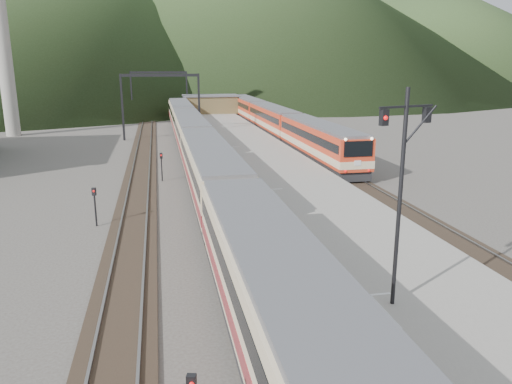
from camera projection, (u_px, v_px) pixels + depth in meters
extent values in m
cube|color=black|center=(195.00, 160.00, 48.58)|extent=(2.60, 200.00, 0.12)
cube|color=slate|center=(187.00, 159.00, 48.42)|extent=(0.10, 200.00, 0.14)
cube|color=slate|center=(202.00, 158.00, 48.68)|extent=(0.10, 200.00, 0.14)
cube|color=black|center=(142.00, 161.00, 47.64)|extent=(2.60, 200.00, 0.12)
cube|color=slate|center=(134.00, 161.00, 47.48)|extent=(0.10, 200.00, 0.14)
cube|color=slate|center=(150.00, 160.00, 47.75)|extent=(0.10, 200.00, 0.14)
cube|color=black|center=(308.00, 156.00, 50.72)|extent=(2.60, 200.00, 0.12)
cube|color=slate|center=(301.00, 155.00, 50.56)|extent=(0.10, 200.00, 0.14)
cube|color=slate|center=(315.00, 154.00, 50.83)|extent=(0.10, 200.00, 0.14)
cube|color=gray|center=(255.00, 157.00, 47.61)|extent=(8.00, 100.00, 1.00)
cube|color=black|center=(122.00, 107.00, 60.46)|extent=(0.25, 0.25, 8.00)
cube|color=black|center=(199.00, 106.00, 62.20)|extent=(0.25, 0.25, 8.00)
cube|color=black|center=(160.00, 75.00, 60.39)|extent=(9.30, 0.22, 0.35)
cube|color=black|center=(132.00, 95.00, 84.23)|extent=(0.25, 0.25, 8.00)
cube|color=black|center=(187.00, 95.00, 85.97)|extent=(0.25, 0.25, 8.00)
cube|color=black|center=(159.00, 72.00, 84.16)|extent=(9.30, 0.22, 0.35)
cube|color=brown|center=(210.00, 105.00, 85.17)|extent=(9.00, 4.00, 2.80)
cube|color=slate|center=(210.00, 96.00, 84.79)|extent=(9.40, 4.40, 0.30)
cone|color=#2B3F1C|center=(47.00, 4.00, 176.32)|extent=(180.00, 180.00, 60.00)
cone|color=#2B3F1C|center=(227.00, 0.00, 225.56)|extent=(220.00, 220.00, 75.00)
cone|color=#2B3F1C|center=(409.00, 28.00, 224.57)|extent=(160.00, 160.00, 50.00)
cube|color=beige|center=(283.00, 309.00, 14.70)|extent=(2.96, 19.89, 3.61)
cube|color=beige|center=(210.00, 170.00, 34.08)|extent=(2.96, 19.89, 3.61)
cube|color=beige|center=(190.00, 132.00, 53.47)|extent=(2.96, 19.89, 3.61)
cube|color=beige|center=(181.00, 114.00, 72.86)|extent=(2.96, 19.89, 3.61)
cube|color=red|center=(319.00, 142.00, 47.02)|extent=(2.80, 18.84, 3.42)
cube|color=red|center=(273.00, 120.00, 65.41)|extent=(2.80, 18.84, 3.42)
cube|color=red|center=(247.00, 108.00, 83.79)|extent=(2.80, 18.84, 3.42)
cylinder|color=black|center=(400.00, 201.00, 16.36)|extent=(0.14, 0.14, 7.35)
cube|color=black|center=(407.00, 107.00, 15.60)|extent=(2.13, 0.70, 0.07)
cube|color=black|center=(384.00, 118.00, 15.26)|extent=(0.29, 0.24, 0.50)
cube|color=black|center=(427.00, 115.00, 16.08)|extent=(0.29, 0.24, 0.50)
cube|color=black|center=(191.00, 384.00, 11.21)|extent=(0.25, 0.21, 0.45)
cylinder|color=black|center=(162.00, 169.00, 39.64)|extent=(0.10, 0.10, 2.00)
cube|color=black|center=(161.00, 156.00, 39.38)|extent=(0.22, 0.17, 0.45)
cylinder|color=black|center=(95.00, 209.00, 28.48)|extent=(0.10, 0.10, 2.00)
cube|color=black|center=(94.00, 192.00, 28.22)|extent=(0.25, 0.21, 0.45)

